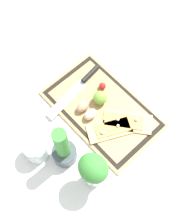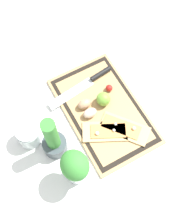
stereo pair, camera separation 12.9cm
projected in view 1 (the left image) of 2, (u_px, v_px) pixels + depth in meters
ground_plane at (102, 110)px, 1.33m from camera, size 6.00×6.00×0.00m
cutting_board at (103, 109)px, 1.32m from camera, size 0.50×0.30×0.02m
pizza_slice_near at (127, 122)px, 1.28m from camera, size 0.21×0.19×0.02m
pizza_slice_far at (110, 129)px, 1.27m from camera, size 0.16×0.20×0.02m
knife at (82, 83)px, 1.36m from camera, size 0.07×0.32×0.02m
egg_brown at (83, 107)px, 1.30m from camera, size 0.04×0.06×0.04m
egg_pink at (90, 114)px, 1.28m from camera, size 0.04×0.06×0.04m
lime at (100, 98)px, 1.30m from camera, size 0.06×0.06×0.06m
cherry_tomato_red at (102, 86)px, 1.34m from camera, size 0.03×0.03×0.03m
herb_pot at (63, 150)px, 1.16m from camera, size 0.10×0.10×0.25m
sauce_jar at (36, 150)px, 1.21m from camera, size 0.09×0.09×0.09m
herb_glass at (93, 171)px, 1.10m from camera, size 0.11×0.10×0.20m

